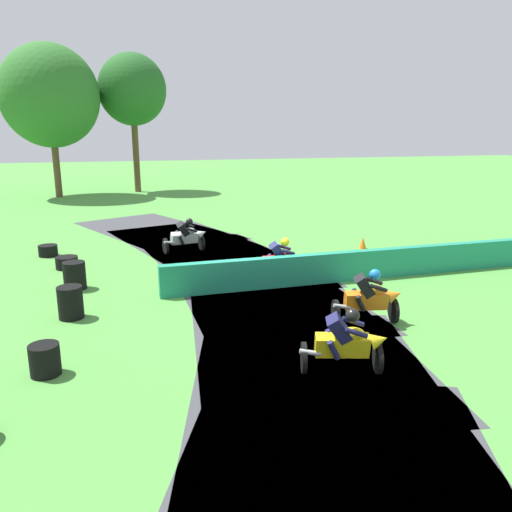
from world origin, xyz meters
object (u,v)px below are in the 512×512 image
tire_stack_extra_b (48,251)px  traffic_cone (363,243)px  motorcycle_fourth_white (187,236)px  tire_stack_mid_a (45,360)px  motorcycle_trailing_red (282,260)px  tire_stack_mid_b (70,302)px  tire_stack_far (75,276)px  tire_stack_extra_a (67,263)px  motorcycle_chase_orange (369,298)px  motorcycle_lead_yellow (346,342)px

tire_stack_extra_b → traffic_cone: traffic_cone is taller
motorcycle_fourth_white → tire_stack_mid_a: bearing=-113.2°
motorcycle_trailing_red → tire_stack_mid_b: size_ratio=2.10×
tire_stack_far → tire_stack_extra_b: 4.51m
motorcycle_fourth_white → motorcycle_trailing_red: bearing=-62.7°
motorcycle_fourth_white → tire_stack_extra_a: bearing=-163.6°
motorcycle_chase_orange → tire_stack_mid_b: (-6.83, 2.24, -0.26)m
tire_stack_mid_a → tire_stack_mid_b: bearing=85.7°
tire_stack_mid_a → tire_stack_far: (0.14, 5.36, 0.10)m
motorcycle_trailing_red → tire_stack_extra_b: (-7.22, 5.18, -0.46)m
motorcycle_fourth_white → traffic_cone: bearing=-9.7°
motorcycle_lead_yellow → tire_stack_mid_a: (-5.45, 1.46, -0.35)m
tire_stack_extra_b → traffic_cone: size_ratio=1.52×
motorcycle_fourth_white → traffic_cone: motorcycle_fourth_white is taller
motorcycle_lead_yellow → tire_stack_mid_b: size_ratio=2.12×
traffic_cone → motorcycle_lead_yellow: bearing=-118.4°
motorcycle_trailing_red → tire_stack_mid_b: 6.10m
tire_stack_mid_b → tire_stack_extra_a: 4.80m
motorcycle_fourth_white → tire_stack_mid_b: size_ratio=2.14×
motorcycle_chase_orange → tire_stack_extra_b: bearing=132.3°
tire_stack_far → tire_stack_extra_b: bearing=106.1°
motorcycle_lead_yellow → tire_stack_far: bearing=127.9°
motorcycle_lead_yellow → motorcycle_trailing_red: bearing=83.7°
motorcycle_trailing_red → tire_stack_extra_b: bearing=144.4°
motorcycle_lead_yellow → motorcycle_trailing_red: motorcycle_trailing_red is taller
tire_stack_mid_b → tire_stack_extra_a: bearing=96.2°
tire_stack_extra_a → motorcycle_fourth_white: bearing=16.4°
tire_stack_mid_a → traffic_cone: size_ratio=1.36×
traffic_cone → tire_stack_extra_b: bearing=170.7°
tire_stack_mid_a → tire_stack_extra_a: 7.73m
motorcycle_chase_orange → tire_stack_far: (-6.91, 4.65, -0.26)m
motorcycle_chase_orange → tire_stack_far: bearing=146.1°
motorcycle_lead_yellow → traffic_cone: motorcycle_lead_yellow is taller
motorcycle_lead_yellow → tire_stack_far: 8.65m
motorcycle_lead_yellow → tire_stack_mid_a: size_ratio=2.83×
tire_stack_mid_b → tire_stack_extra_a: (-0.52, 4.76, -0.20)m
motorcycle_trailing_red → motorcycle_fourth_white: 4.98m
tire_stack_mid_a → tire_stack_mid_b: size_ratio=0.75×
tire_stack_extra_a → traffic_cone: bearing=0.4°
motorcycle_lead_yellow → tire_stack_mid_b: bearing=139.8°
motorcycle_lead_yellow → motorcycle_trailing_red: 6.00m
tire_stack_extra_a → motorcycle_lead_yellow: bearing=-57.9°
motorcycle_fourth_white → traffic_cone: (6.63, -1.13, -0.41)m
motorcycle_fourth_white → tire_stack_extra_b: motorcycle_fourth_white is taller
tire_stack_far → traffic_cone: size_ratio=1.82×
tire_stack_extra_a → tire_stack_extra_b: 2.13m
tire_stack_far → tire_stack_extra_a: bearing=100.4°
motorcycle_lead_yellow → motorcycle_chase_orange: size_ratio=0.99×
motorcycle_fourth_white → tire_stack_far: 5.14m
motorcycle_chase_orange → tire_stack_far: size_ratio=2.13×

